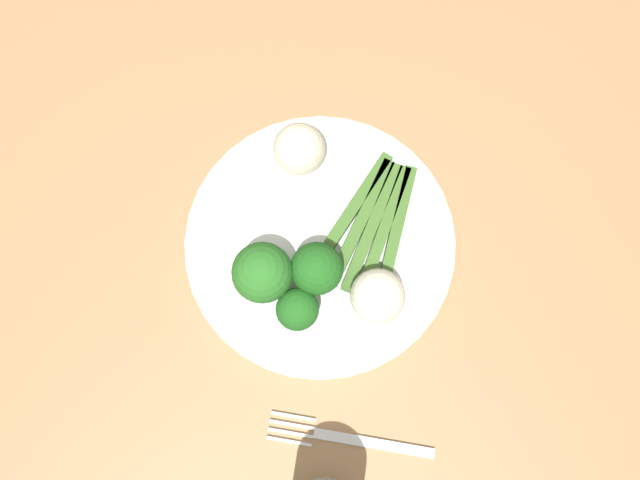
# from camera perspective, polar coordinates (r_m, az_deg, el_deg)

# --- Properties ---
(ground_plane) EXTENTS (6.00, 6.00, 0.02)m
(ground_plane) POSITION_cam_1_polar(r_m,az_deg,el_deg) (1.43, -1.91, -6.47)
(ground_plane) COLOR tan
(dining_table) EXTENTS (1.23, 1.05, 0.75)m
(dining_table) POSITION_cam_1_polar(r_m,az_deg,el_deg) (0.78, -3.47, 0.02)
(dining_table) COLOR #9E754C
(dining_table) RESTS_ON ground_plane
(plate) EXTENTS (0.28, 0.28, 0.01)m
(plate) POSITION_cam_1_polar(r_m,az_deg,el_deg) (0.67, 0.00, -0.26)
(plate) COLOR white
(plate) RESTS_ON dining_table
(asparagus_bundle) EXTENTS (0.16, 0.11, 0.01)m
(asparagus_bundle) POSITION_cam_1_polar(r_m,az_deg,el_deg) (0.66, 4.75, 1.33)
(asparagus_bundle) COLOR #3D6626
(asparagus_bundle) RESTS_ON plate
(broccoli_front_left) EXTENTS (0.06, 0.06, 0.07)m
(broccoli_front_left) POSITION_cam_1_polar(r_m,az_deg,el_deg) (0.61, -5.17, -2.95)
(broccoli_front_left) COLOR #568E33
(broccoli_front_left) RESTS_ON plate
(broccoli_left) EXTENTS (0.04, 0.04, 0.05)m
(broccoli_left) POSITION_cam_1_polar(r_m,az_deg,el_deg) (0.62, -2.04, -6.23)
(broccoli_left) COLOR #4C7F2B
(broccoli_left) RESTS_ON plate
(broccoli_back) EXTENTS (0.05, 0.05, 0.06)m
(broccoli_back) POSITION_cam_1_polar(r_m,az_deg,el_deg) (0.62, -0.30, -2.60)
(broccoli_back) COLOR #4C7F2B
(broccoli_back) RESTS_ON plate
(cauliflower_right) EXTENTS (0.06, 0.06, 0.06)m
(cauliflower_right) POSITION_cam_1_polar(r_m,az_deg,el_deg) (0.67, -1.85, 8.13)
(cauliflower_right) COLOR beige
(cauliflower_right) RESTS_ON plate
(cauliflower_front) EXTENTS (0.05, 0.05, 0.05)m
(cauliflower_front) POSITION_cam_1_polar(r_m,az_deg,el_deg) (0.63, 5.17, -5.03)
(cauliflower_front) COLOR silver
(cauliflower_front) RESTS_ON plate
(fork) EXTENTS (0.05, 0.17, 0.00)m
(fork) POSITION_cam_1_polar(r_m,az_deg,el_deg) (0.66, 2.53, -17.33)
(fork) COLOR silver
(fork) RESTS_ON dining_table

